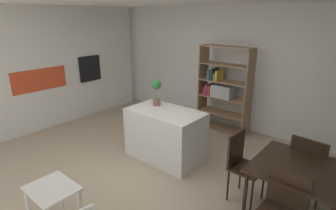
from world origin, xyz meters
TOP-DOWN VIEW (x-y plane):
  - ground_plane at (0.00, 0.00)m, footprint 10.24×10.24m
  - back_partition at (0.00, 2.80)m, footprint 7.43×0.06m
  - tall_cabinet_run_left at (-3.32, 0.00)m, footprint 0.67×5.09m
  - cabinet_niche_splashback at (-2.98, -0.06)m, footprint 0.01×1.16m
  - built_in_oven at (-2.97, 1.18)m, footprint 0.06×0.57m
  - kitchen_island at (-0.10, 0.68)m, footprint 1.29×0.75m
  - potted_plant_on_island at (-0.41, 0.80)m, footprint 0.16×0.16m
  - open_bookshelf at (-0.02, 2.45)m, footprint 1.11×0.38m
  - child_table at (-0.05, -1.40)m, footprint 0.58×0.47m
  - dining_table at (2.10, 0.50)m, footprint 1.00×0.99m
  - dining_chair_far at (2.10, 1.02)m, footprint 0.48×0.46m
  - dining_chair_near at (2.11, -0.02)m, footprint 0.45×0.45m
  - dining_chair_island_side at (1.39, 0.50)m, footprint 0.41×0.42m

SIDE VIEW (x-z plane):
  - ground_plane at x=0.00m, z-range 0.00..0.00m
  - child_table at x=-0.05m, z-range 0.16..0.68m
  - kitchen_island at x=-0.10m, z-range 0.00..0.88m
  - dining_chair_near at x=2.11m, z-range 0.09..0.96m
  - dining_chair_far at x=2.10m, z-range 0.09..1.02m
  - dining_chair_island_side at x=1.39m, z-range 0.09..1.04m
  - dining_table at x=2.10m, z-range 0.30..1.05m
  - open_bookshelf at x=-0.02m, z-range 0.01..1.83m
  - cabinet_niche_splashback at x=-2.98m, z-range 0.88..1.34m
  - potted_plant_on_island at x=-0.41m, z-range 0.93..1.39m
  - built_in_oven at x=-2.97m, z-range 0.88..1.48m
  - back_partition at x=0.00m, z-range 0.00..2.62m
  - tall_cabinet_run_left at x=-3.32m, z-range 0.00..2.62m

